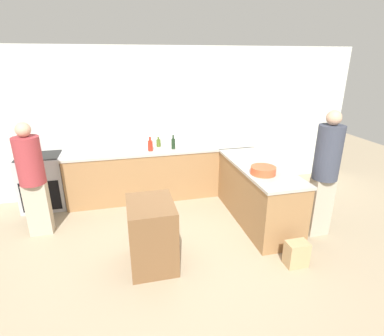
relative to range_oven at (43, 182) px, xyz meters
name	(u,v)px	position (x,y,z in m)	size (l,w,h in m)	color
ground_plane	(183,253)	(2.06, -1.92, -0.47)	(14.00, 14.00, 0.00)	tan
wall_back	(157,122)	(2.06, 0.33, 0.88)	(8.00, 0.06, 2.70)	silver
counter_back	(162,172)	(2.06, -0.03, 0.00)	(3.40, 0.68, 0.94)	olive
counter_peninsula	(257,193)	(3.42, -1.29, 0.00)	(0.69, 1.91, 0.94)	olive
range_oven	(43,182)	(0.00, 0.00, 0.00)	(0.72, 0.60, 0.95)	#ADADB2
island_table	(152,234)	(1.65, -2.02, -0.04)	(0.56, 0.72, 0.86)	brown
mixing_bowl	(263,170)	(3.30, -1.64, 0.52)	(0.36, 0.36, 0.11)	#DB512D
hot_sauce_bottle	(150,145)	(1.87, -0.13, 0.56)	(0.09, 0.09, 0.25)	red
wine_bottle_dark	(173,143)	(2.29, -0.10, 0.57)	(0.07, 0.07, 0.26)	black
olive_oil_bottle	(159,143)	(2.05, 0.11, 0.54)	(0.08, 0.08, 0.18)	#475B1E
person_by_range	(32,177)	(0.11, -0.91, 0.44)	(0.35, 0.35, 1.69)	#ADA38E
person_at_peninsula	(325,170)	(4.13, -1.89, 0.53)	(0.35, 0.35, 1.85)	#ADA38E
paper_bag	(296,254)	(3.42, -2.49, -0.31)	(0.28, 0.19, 0.33)	tan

